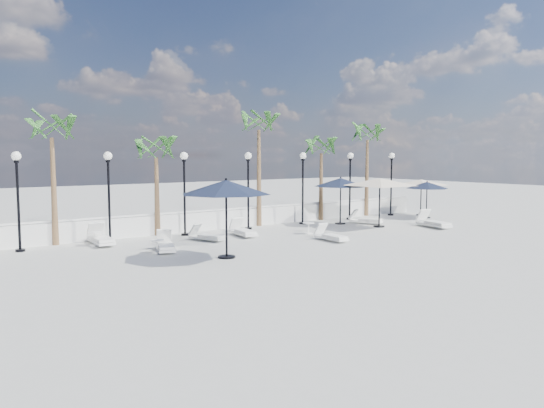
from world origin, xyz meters
TOP-DOWN VIEW (x-y plane):
  - ground at (0.00, 0.00)m, footprint 100.00×100.00m
  - balustrade at (0.00, 7.50)m, footprint 26.00×0.30m
  - lamppost_0 at (-10.50, 6.50)m, footprint 0.36×0.36m
  - lamppost_1 at (-7.00, 6.50)m, footprint 0.36×0.36m
  - lamppost_2 at (-3.50, 6.50)m, footprint 0.36×0.36m
  - lamppost_3 at (0.00, 6.50)m, footprint 0.36×0.36m
  - lamppost_4 at (3.50, 6.50)m, footprint 0.36×0.36m
  - lamppost_5 at (7.00, 6.50)m, footprint 0.36×0.36m
  - lamppost_6 at (10.50, 6.50)m, footprint 0.36×0.36m
  - palm_0 at (-9.00, 7.30)m, footprint 2.60×2.60m
  - palm_1 at (-4.50, 7.30)m, footprint 2.60×2.60m
  - palm_2 at (1.20, 7.30)m, footprint 2.60×2.60m
  - palm_3 at (5.50, 7.30)m, footprint 2.60×2.60m
  - palm_4 at (9.20, 7.30)m, footprint 2.60×2.60m
  - lounger_0 at (-5.95, 3.28)m, footprint 1.19×1.95m
  - lounger_1 at (-3.43, 4.58)m, footprint 1.12×1.74m
  - lounger_2 at (-7.49, 6.22)m, footprint 0.78×2.08m
  - lounger_3 at (0.89, 1.39)m, footprint 0.58×1.71m
  - lounger_4 at (-1.46, 4.75)m, footprint 0.87×1.96m
  - lounger_5 at (8.01, 1.45)m, footprint 1.11×2.18m
  - lounger_6 at (6.29, 4.57)m, footprint 1.22×1.86m
  - side_table_0 at (-7.73, 6.20)m, footprint 0.58×0.58m
  - side_table_1 at (-6.34, 3.16)m, footprint 0.51×0.51m
  - side_table_2 at (1.46, 3.57)m, footprint 0.55×0.55m
  - parasol_navy_left at (-4.72, 0.78)m, footprint 3.27×3.27m
  - parasol_navy_mid at (5.15, 5.32)m, footprint 2.84×2.84m
  - parasol_navy_right at (11.18, 4.36)m, footprint 2.44×2.44m
  - parasol_cream_sq_a at (5.95, 3.26)m, footprint 5.50×5.50m
  - parasol_cream_sq_b at (12.00, 5.42)m, footprint 4.74×4.74m

SIDE VIEW (x-z plane):
  - ground at x=0.00m, z-range 0.00..0.00m
  - lounger_1 at x=-3.43m, z-range -0.10..0.52m
  - lounger_3 at x=0.89m, z-range -0.11..0.53m
  - lounger_6 at x=6.29m, z-range -0.11..0.56m
  - lounger_0 at x=-5.95m, z-range -0.11..0.58m
  - lounger_4 at x=-1.46m, z-range -0.12..0.59m
  - lounger_2 at x=-7.49m, z-range -0.13..0.64m
  - lounger_5 at x=8.01m, z-range -0.13..0.65m
  - side_table_1 at x=-6.34m, z-range 0.05..0.55m
  - side_table_2 at x=1.46m, z-range 0.05..0.59m
  - side_table_0 at x=-7.73m, z-range 0.06..0.63m
  - balustrade at x=0.00m, z-range -0.04..0.97m
  - parasol_navy_right at x=11.18m, z-range 0.83..3.02m
  - parasol_cream_sq_b at x=12.00m, z-range 1.01..3.38m
  - parasol_navy_mid at x=5.15m, z-range 0.96..3.50m
  - lamppost_0 at x=-10.50m, z-range 0.57..4.41m
  - lamppost_1 at x=-7.00m, z-range 0.57..4.41m
  - lamppost_2 at x=-3.50m, z-range 0.57..4.41m
  - lamppost_3 at x=0.00m, z-range 0.57..4.41m
  - lamppost_4 at x=3.50m, z-range 0.57..4.41m
  - lamppost_5 at x=7.00m, z-range 0.57..4.41m
  - lamppost_6 at x=10.50m, z-range 0.57..4.41m
  - parasol_cream_sq_a at x=5.95m, z-range 1.15..3.85m
  - parasol_navy_left at x=-4.72m, z-range 1.10..3.98m
  - palm_1 at x=-4.50m, z-range 1.40..6.10m
  - palm_3 at x=5.50m, z-range 1.50..6.40m
  - palm_0 at x=-9.00m, z-range 1.78..7.28m
  - palm_4 at x=9.20m, z-range 1.88..7.58m
  - palm_2 at x=1.20m, z-range 2.07..8.17m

